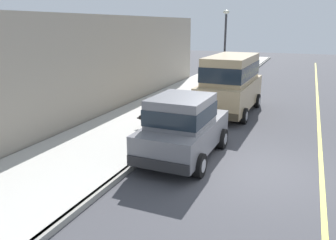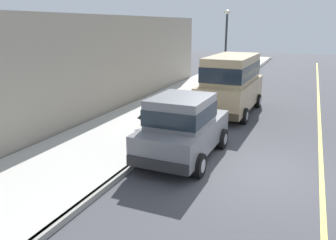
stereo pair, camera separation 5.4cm
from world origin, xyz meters
name	(u,v)px [view 1 (the left image)]	position (x,y,z in m)	size (l,w,h in m)	color
ground_plane	(257,172)	(0.00, 0.00, 0.00)	(80.00, 80.00, 0.00)	#424247
curb	(150,152)	(-3.20, 0.00, 0.07)	(0.16, 64.00, 0.14)	gray
sidewalk	(99,145)	(-5.00, 0.00, 0.07)	(3.60, 64.00, 0.14)	#B7B5AD
lane_centre_line	(322,182)	(1.60, 0.00, 0.00)	(0.12, 57.60, 0.01)	#E0D64C
car_grey_hatchback	(183,126)	(-2.19, 0.16, 0.98)	(2.00, 3.83, 1.88)	slate
car_tan_van	(231,82)	(-2.08, 5.93, 1.39)	(2.23, 4.95, 2.52)	tan
dog_black	(147,120)	(-4.31, 2.10, 0.43)	(0.73, 0.34, 0.49)	black
fire_hydrant	(184,107)	(-3.65, 4.30, 0.48)	(0.34, 0.24, 0.72)	gold
street_lamp	(225,40)	(-3.55, 10.80, 2.91)	(0.36, 0.36, 4.42)	#2D2D33
building_facade	(112,64)	(-7.10, 4.41, 2.09)	(0.50, 20.00, 4.19)	#9E9384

